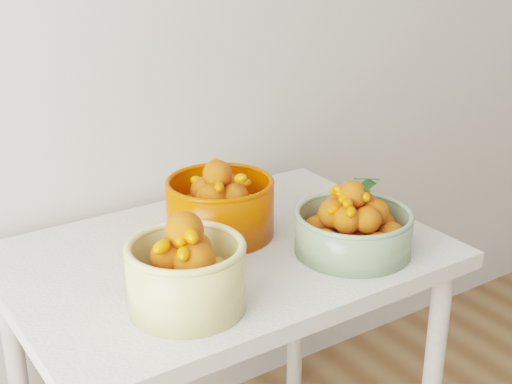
% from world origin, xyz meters
% --- Properties ---
extents(table, '(1.00, 0.70, 0.75)m').
position_xyz_m(table, '(-0.31, 1.60, 0.65)').
color(table, silver).
rests_on(table, ground).
extents(bowl_cream, '(0.24, 0.24, 0.21)m').
position_xyz_m(bowl_cream, '(-0.50, 1.42, 0.83)').
color(bowl_cream, '#D7C777').
rests_on(bowl_cream, table).
extents(bowl_green, '(0.34, 0.34, 0.18)m').
position_xyz_m(bowl_green, '(-0.06, 1.43, 0.81)').
color(bowl_green, gray).
rests_on(bowl_green, table).
extents(bowl_orange, '(0.32, 0.32, 0.19)m').
position_xyz_m(bowl_orange, '(-0.27, 1.68, 0.82)').
color(bowl_orange, '#CC3700').
rests_on(bowl_orange, table).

